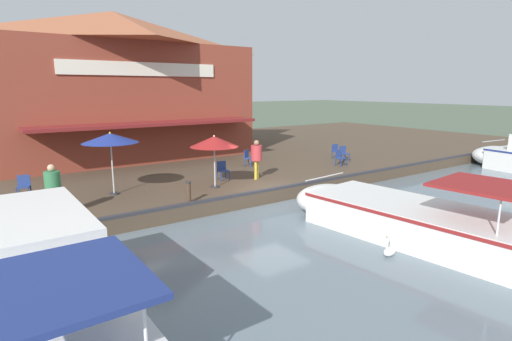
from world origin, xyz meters
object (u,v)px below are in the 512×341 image
object	(u,v)px
cafe_chair_facing_river	(344,153)
person_at_quay_edge	(257,155)
waterfront_restaurant	(118,84)
cafe_chair_mid_patio	(24,185)
tree_upstream_bank	(72,86)
motorboat_nearest_quay	(30,298)
patio_umbrella_by_entrance	(110,138)
cafe_chair_under_first_umbrella	(223,169)
cafe_chair_back_row_seat	(248,157)
motorboat_second_along	(398,216)
patio_umbrella_back_row	(214,142)
cafe_chair_far_corner_seat	(340,157)
swan	(390,251)
person_mid_patio	(53,184)
cafe_chair_beside_entrance	(336,150)
mooring_post	(188,192)

from	to	relation	value
cafe_chair_facing_river	person_at_quay_edge	world-z (taller)	person_at_quay_edge
waterfront_restaurant	cafe_chair_facing_river	world-z (taller)	waterfront_restaurant
waterfront_restaurant	cafe_chair_mid_patio	world-z (taller)	waterfront_restaurant
tree_upstream_bank	motorboat_nearest_quay	bearing A→B (deg)	-12.89
patio_umbrella_by_entrance	tree_upstream_bank	distance (m)	15.98
cafe_chair_under_first_umbrella	tree_upstream_bank	size ratio (longest dim) A/B	0.13
cafe_chair_back_row_seat	motorboat_second_along	distance (m)	10.22
patio_umbrella_back_row	cafe_chair_far_corner_seat	bearing A→B (deg)	93.05
motorboat_nearest_quay	swan	bearing A→B (deg)	81.54
cafe_chair_facing_river	motorboat_second_along	xyz separation A→B (m)	(8.28, -6.34, -0.40)
cafe_chair_under_first_umbrella	cafe_chair_facing_river	size ratio (longest dim) A/B	1.00
person_mid_patio	tree_upstream_bank	distance (m)	18.26
patio_umbrella_by_entrance	patio_umbrella_back_row	bearing A→B (deg)	71.40
tree_upstream_bank	cafe_chair_back_row_seat	bearing A→B (deg)	23.29
cafe_chair_under_first_umbrella	cafe_chair_far_corner_seat	size ratio (longest dim) A/B	1.00
cafe_chair_beside_entrance	swan	size ratio (longest dim) A/B	1.23
patio_umbrella_by_entrance	tree_upstream_bank	world-z (taller)	tree_upstream_bank
cafe_chair_beside_entrance	motorboat_nearest_quay	size ratio (longest dim) A/B	0.10
person_at_quay_edge	cafe_chair_mid_patio	bearing A→B (deg)	-105.45
cafe_chair_facing_river	person_mid_patio	world-z (taller)	person_mid_patio
motorboat_second_along	person_mid_patio	bearing A→B (deg)	-125.53
motorboat_second_along	tree_upstream_bank	xyz separation A→B (m)	(-23.98, -4.97, 4.19)
person_mid_patio	cafe_chair_under_first_umbrella	bearing A→B (deg)	102.29
motorboat_nearest_quay	tree_upstream_bank	size ratio (longest dim) A/B	1.37
patio_umbrella_by_entrance	motorboat_second_along	distance (m)	10.82
person_mid_patio	motorboat_nearest_quay	size ratio (longest dim) A/B	0.20
swan	tree_upstream_bank	size ratio (longest dim) A/B	0.11
cafe_chair_mid_patio	swan	world-z (taller)	cafe_chair_mid_patio
cafe_chair_back_row_seat	person_at_quay_edge	bearing A→B (deg)	-27.26
patio_umbrella_back_row	cafe_chair_back_row_seat	xyz separation A→B (m)	(-3.22, 3.85, -1.48)
patio_umbrella_back_row	cafe_chair_facing_river	bearing A→B (deg)	98.29
patio_umbrella_back_row	cafe_chair_beside_entrance	bearing A→B (deg)	102.87
person_at_quay_edge	mooring_post	world-z (taller)	person_at_quay_edge
patio_umbrella_by_entrance	tree_upstream_bank	xyz separation A→B (m)	(-15.75, 1.73, 2.03)
cafe_chair_back_row_seat	mooring_post	xyz separation A→B (m)	(4.74, -5.79, -0.07)
cafe_chair_far_corner_seat	motorboat_nearest_quay	size ratio (longest dim) A/B	0.10
cafe_chair_under_first_umbrella	cafe_chair_beside_entrance	bearing A→B (deg)	97.20
patio_umbrella_back_row	person_mid_patio	bearing A→B (deg)	-85.62
patio_umbrella_by_entrance	cafe_chair_mid_patio	xyz separation A→B (m)	(-1.54, -2.95, -1.75)
cafe_chair_back_row_seat	person_mid_patio	world-z (taller)	person_mid_patio
cafe_chair_facing_river	cafe_chair_back_row_seat	bearing A→B (deg)	-109.36
cafe_chair_far_corner_seat	cafe_chair_facing_river	bearing A→B (deg)	125.94
cafe_chair_far_corner_seat	person_mid_patio	xyz separation A→B (m)	(0.90, -14.12, 0.62)
patio_umbrella_back_row	cafe_chair_beside_entrance	xyz separation A→B (m)	(-2.16, 9.44, -1.48)
patio_umbrella_back_row	mooring_post	size ratio (longest dim) A/B	2.75
cafe_chair_facing_river	cafe_chair_far_corner_seat	xyz separation A→B (m)	(0.92, -1.27, 0.00)
mooring_post	swan	world-z (taller)	mooring_post
cafe_chair_mid_patio	motorboat_nearest_quay	world-z (taller)	motorboat_nearest_quay
cafe_chair_mid_patio	waterfront_restaurant	bearing A→B (deg)	143.70
cafe_chair_back_row_seat	cafe_chair_facing_river	bearing A→B (deg)	70.64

